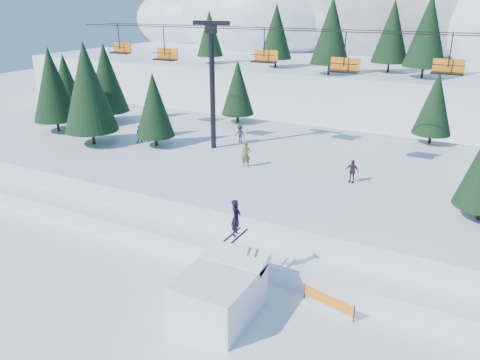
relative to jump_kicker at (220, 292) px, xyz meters
The scene contains 10 objects.
ground 2.29m from the jump_kicker, 127.65° to the right, with size 160.00×160.00×0.00m, color white.
mid_shelf 16.52m from the jump_kicker, 94.08° to the left, with size 70.00×22.00×2.50m, color white.
berm 6.62m from the jump_kicker, 100.30° to the left, with size 70.00×6.00×1.10m, color white.
mountain_ridge 72.59m from the jump_kicker, 94.98° to the left, with size 119.00×60.00×26.46m.
jump_kicker is the anchor object (origin of this frame).
chairlift 18.39m from the jump_kicker, 90.99° to the left, with size 46.00×3.21×10.28m.
conifer_stand 17.53m from the jump_kicker, 88.57° to the left, with size 62.53×18.24×8.71m.
distant_skiers 16.87m from the jump_kicker, 105.55° to the left, with size 28.90×6.17×1.88m.
banner_near 5.34m from the jump_kicker, 30.95° to the left, with size 2.77×0.75×0.90m.
banner_far 10.80m from the jump_kicker, 29.36° to the left, with size 2.82×0.52×0.90m.
Camera 1 is at (10.87, -14.71, 14.18)m, focal length 35.00 mm.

